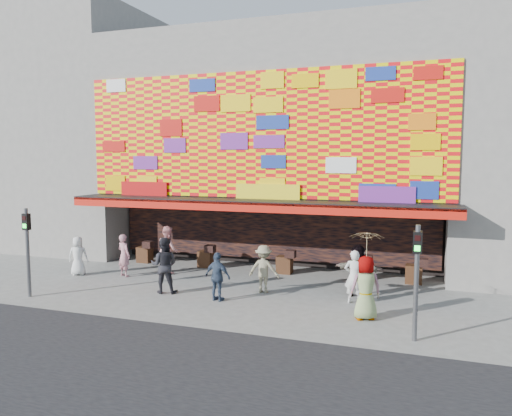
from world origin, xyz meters
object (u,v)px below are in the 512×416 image
object	(u,v)px
signal_left	(27,242)
ped_c	(164,265)
ped_e	(218,277)
ped_i	(168,249)
ped_g	(366,288)
parasol	(366,247)
ped_b	(124,255)
ped_h	(354,277)
ped_a	(78,256)
signal_right	(417,270)
ped_d	(264,269)
ped_f	(358,271)

from	to	relation	value
signal_left	ped_c	world-z (taller)	signal_left
ped_e	ped_i	xyz separation A→B (m)	(-3.52, 3.03, 0.16)
signal_left	ped_g	bearing A→B (deg)	6.80
ped_e	parasol	bearing A→B (deg)	-173.24
ped_b	ped_c	bearing A→B (deg)	168.04
ped_b	ped_e	xyz separation A→B (m)	(4.84, -1.89, -0.04)
ped_h	ped_i	distance (m)	7.98
ped_g	ped_a	bearing A→B (deg)	-33.27
signal_right	ped_e	distance (m)	6.50
ped_a	ped_d	xyz separation A→B (m)	(7.79, -0.00, 0.05)
ped_a	ped_f	distance (m)	10.96
ped_e	ped_f	bearing A→B (deg)	-143.92
signal_left	ped_a	world-z (taller)	signal_left
signal_right	ped_g	xyz separation A→B (m)	(-1.41, 1.31, -0.93)
signal_left	ped_e	world-z (taller)	signal_left
ped_f	ped_h	world-z (taller)	ped_f
ped_g	ped_e	bearing A→B (deg)	-28.31
ped_d	ped_g	bearing A→B (deg)	151.69
ped_f	ped_i	xyz separation A→B (m)	(-7.77, 1.00, 0.07)
ped_d	ped_e	bearing A→B (deg)	50.54
signal_right	ped_i	xyz separation A→B (m)	(-9.71, 4.66, -0.90)
signal_left	ped_b	world-z (taller)	signal_left
ped_i	ped_d	bearing A→B (deg)	-155.53
ped_b	parasol	world-z (taller)	parasol
signal_left	ped_b	size ratio (longest dim) A/B	1.78
ped_c	ped_g	bearing A→B (deg)	159.87
signal_left	signal_right	world-z (taller)	same
signal_right	parasol	world-z (taller)	signal_right
ped_f	signal_right	bearing A→B (deg)	124.62
ped_g	ped_i	size ratio (longest dim) A/B	0.97
ped_f	parasol	world-z (taller)	parasol
signal_left	ped_i	xyz separation A→B (m)	(2.69, 4.66, -0.90)
ped_i	ped_c	bearing A→B (deg)	159.84
ped_f	ped_i	world-z (taller)	ped_i
ped_b	ped_h	world-z (taller)	ped_h
ped_g	signal_right	bearing A→B (deg)	112.65
signal_right	parasol	distance (m)	1.94
ped_d	ped_i	xyz separation A→B (m)	(-4.62, 1.56, 0.13)
ped_i	parasol	world-z (taller)	parasol
ped_a	ped_e	size ratio (longest dim) A/B	0.97
ped_d	ped_e	distance (m)	1.83
ped_h	ped_i	bearing A→B (deg)	-16.51
signal_left	ped_b	bearing A→B (deg)	68.87
ped_g	ped_h	world-z (taller)	ped_g
signal_right	ped_g	distance (m)	2.14
parasol	ped_i	bearing A→B (deg)	158.02
ped_a	ped_b	distance (m)	1.90
ped_a	ped_h	xyz separation A→B (m)	(10.93, -0.28, 0.09)
ped_b	ped_f	distance (m)	9.10
signal_left	ped_h	size ratio (longest dim) A/B	1.73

